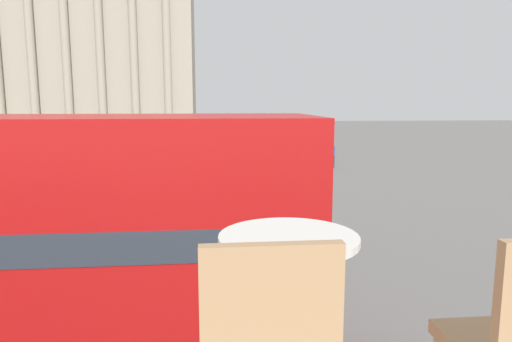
{
  "coord_description": "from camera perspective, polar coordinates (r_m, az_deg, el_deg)",
  "views": [
    {
      "loc": [
        1.09,
        -2.2,
        4.45
      ],
      "look_at": [
        2.85,
        15.71,
        1.69
      ],
      "focal_mm": 32.0,
      "sensor_mm": 36.0,
      "label": 1
    }
  ],
  "objects": [
    {
      "name": "pedestrian_black",
      "position": [
        22.7,
        -4.38,
        -0.08
      ],
      "size": [
        0.32,
        0.32,
        1.72
      ],
      "rotation": [
        0.0,
        0.0,
        1.89
      ],
      "color": "#282B33",
      "rests_on": "ground_plane"
    },
    {
      "name": "cafe_dining_table",
      "position": [
        2.02,
        4.04,
        -13.3
      ],
      "size": [
        0.6,
        0.6,
        0.73
      ],
      "color": "#2D2D30",
      "rests_on": "cafe_floor_slab"
    },
    {
      "name": "pedestrian_olive",
      "position": [
        26.92,
        -23.05,
        0.56
      ],
      "size": [
        0.32,
        0.32,
        1.68
      ],
      "rotation": [
        0.0,
        0.0,
        3.71
      ],
      "color": "#282B33",
      "rests_on": "ground_plane"
    },
    {
      "name": "traffic_light_near",
      "position": [
        13.89,
        4.65,
        -0.82
      ],
      "size": [
        0.42,
        0.24,
        3.27
      ],
      "color": "black",
      "rests_on": "ground_plane"
    },
    {
      "name": "traffic_light_mid",
      "position": [
        20.24,
        -12.11,
        3.01
      ],
      "size": [
        0.42,
        0.24,
        3.84
      ],
      "color": "black",
      "rests_on": "ground_plane"
    },
    {
      "name": "pedestrian_red",
      "position": [
        34.72,
        1.71,
        2.94
      ],
      "size": [
        0.32,
        0.32,
        1.68
      ],
      "rotation": [
        0.0,
        0.0,
        6.15
      ],
      "color": "#282B33",
      "rests_on": "ground_plane"
    },
    {
      "name": "pedestrian_blue",
      "position": [
        31.12,
        9.52,
        2.15
      ],
      "size": [
        0.32,
        0.32,
        1.67
      ],
      "rotation": [
        0.0,
        0.0,
        5.4
      ],
      "color": "#282B33",
      "rests_on": "ground_plane"
    },
    {
      "name": "plaza_building_left",
      "position": [
        60.47,
        -21.25,
        15.96
      ],
      "size": [
        27.53,
        11.74,
        25.38
      ],
      "color": "#A39984",
      "rests_on": "ground_plane"
    }
  ]
}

